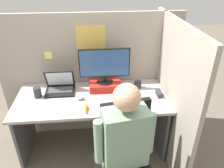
{
  "coord_description": "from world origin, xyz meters",
  "views": [
    {
      "loc": [
        0.03,
        -1.62,
        1.99
      ],
      "look_at": [
        0.2,
        0.18,
        0.98
      ],
      "focal_mm": 35.0,
      "sensor_mm": 36.0,
      "label": 1
    }
  ],
  "objects": [
    {
      "name": "desk",
      "position": [
        0.0,
        0.35,
        0.56
      ],
      "size": [
        1.61,
        0.71,
        0.73
      ],
      "color": "#9E9993",
      "rests_on": "ground"
    },
    {
      "name": "cubicle_panel_right",
      "position": [
        0.83,
        0.28,
        0.77
      ],
      "size": [
        0.04,
        1.35,
        1.54
      ],
      "color": "gray",
      "rests_on": "ground"
    },
    {
      "name": "laptop",
      "position": [
        -0.35,
        0.51,
        0.78
      ],
      "size": [
        0.32,
        0.24,
        0.24
      ],
      "color": "black",
      "rests_on": "desk"
    },
    {
      "name": "paper_box",
      "position": [
        0.15,
        0.53,
        0.77
      ],
      "size": [
        0.35,
        0.24,
        0.08
      ],
      "color": "red",
      "rests_on": "desk"
    },
    {
      "name": "office_chair",
      "position": [
        0.26,
        -0.29,
        0.51
      ],
      "size": [
        0.54,
        0.58,
        0.98
      ],
      "color": "black",
      "rests_on": "ground"
    },
    {
      "name": "mouse",
      "position": [
        -0.12,
        0.32,
        0.75
      ],
      "size": [
        0.07,
        0.05,
        0.04
      ],
      "color": "gray",
      "rests_on": "desk"
    },
    {
      "name": "cubicle_panel_back",
      "position": [
        0.0,
        0.73,
        0.77
      ],
      "size": [
        2.11,
        0.05,
        1.54
      ],
      "color": "gray",
      "rests_on": "ground"
    },
    {
      "name": "coffee_mug",
      "position": [
        0.53,
        0.51,
        0.77
      ],
      "size": [
        0.08,
        0.08,
        0.08
      ],
      "color": "#232328",
      "rests_on": "desk"
    },
    {
      "name": "pen_cup",
      "position": [
        -0.57,
        0.41,
        0.79
      ],
      "size": [
        0.08,
        0.08,
        0.11
      ],
      "color": "#28282D",
      "rests_on": "desk"
    },
    {
      "name": "monitor",
      "position": [
        0.15,
        0.53,
        1.03
      ],
      "size": [
        0.55,
        0.18,
        0.39
      ],
      "color": "black",
      "rests_on": "paper_box"
    },
    {
      "name": "person",
      "position": [
        0.24,
        -0.45,
        0.75
      ],
      "size": [
        0.47,
        0.46,
        1.29
      ],
      "color": "brown",
      "rests_on": "ground"
    },
    {
      "name": "carrot_toy",
      "position": [
        -0.06,
        0.1,
        0.75
      ],
      "size": [
        0.04,
        0.16,
        0.04
      ],
      "color": "orange",
      "rests_on": "desk"
    },
    {
      "name": "stapler",
      "position": [
        0.72,
        0.32,
        0.76
      ],
      "size": [
        0.05,
        0.12,
        0.05
      ],
      "color": "#2D2D33",
      "rests_on": "desk"
    }
  ]
}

